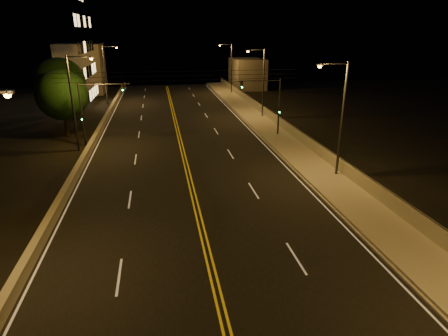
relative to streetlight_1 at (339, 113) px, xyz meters
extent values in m
cube|color=black|center=(-11.52, -0.99, -5.27)|extent=(18.00, 120.00, 0.02)
cube|color=gray|center=(-0.72, -0.99, -5.13)|extent=(3.60, 120.00, 0.30)
cube|color=gray|center=(-2.59, -0.99, -5.20)|extent=(0.14, 120.00, 0.15)
cube|color=gray|center=(0.93, -0.99, -4.48)|extent=(0.30, 120.00, 1.00)
cube|color=gray|center=(-20.55, -0.99, -4.91)|extent=(0.45, 120.00, 0.73)
cube|color=slate|center=(4.98, 51.20, -2.29)|extent=(6.00, 10.00, 5.98)
cube|color=slate|center=(-27.52, 50.30, -0.73)|extent=(8.00, 8.00, 9.08)
cylinder|color=black|center=(0.93, -0.99, -3.95)|extent=(0.06, 120.00, 0.06)
cube|color=silver|center=(-20.12, -0.99, -5.25)|extent=(0.12, 116.00, 0.00)
cube|color=silver|center=(-2.92, -0.99, -5.25)|extent=(0.12, 116.00, 0.00)
cube|color=gold|center=(-11.67, -0.99, -5.25)|extent=(0.12, 116.00, 0.00)
cube|color=gold|center=(-11.37, -0.99, -5.25)|extent=(0.12, 116.00, 0.00)
cube|color=silver|center=(-16.02, -10.49, -5.25)|extent=(0.12, 3.00, 0.00)
cube|color=silver|center=(-16.02, -1.49, -5.25)|extent=(0.12, 3.00, 0.00)
cube|color=silver|center=(-16.02, 7.51, -5.25)|extent=(0.12, 3.00, 0.00)
cube|color=silver|center=(-16.02, 16.51, -5.25)|extent=(0.12, 3.00, 0.00)
cube|color=silver|center=(-16.02, 25.51, -5.25)|extent=(0.12, 3.00, 0.00)
cube|color=silver|center=(-16.02, 34.51, -5.25)|extent=(0.12, 3.00, 0.00)
cube|color=silver|center=(-16.02, 43.51, -5.25)|extent=(0.12, 3.00, 0.00)
cube|color=silver|center=(-16.02, 52.51, -5.25)|extent=(0.12, 3.00, 0.00)
cube|color=silver|center=(-7.02, -10.49, -5.25)|extent=(0.12, 3.00, 0.00)
cube|color=silver|center=(-7.02, -1.49, -5.25)|extent=(0.12, 3.00, 0.00)
cube|color=silver|center=(-7.02, 7.51, -5.25)|extent=(0.12, 3.00, 0.00)
cube|color=silver|center=(-7.02, 16.51, -5.25)|extent=(0.12, 3.00, 0.00)
cube|color=silver|center=(-7.02, 25.51, -5.25)|extent=(0.12, 3.00, 0.00)
cube|color=silver|center=(-7.02, 34.51, -5.25)|extent=(0.12, 3.00, 0.00)
cube|color=silver|center=(-7.02, 43.51, -5.25)|extent=(0.12, 3.00, 0.00)
cube|color=silver|center=(-7.02, 52.51, -5.25)|extent=(0.12, 3.00, 0.00)
cylinder|color=#2D2D33|center=(0.28, 0.00, -0.71)|extent=(0.20, 0.20, 9.14)
cylinder|color=#2D2D33|center=(-0.82, 0.00, 3.71)|extent=(2.20, 0.12, 0.12)
cube|color=#2D2D33|center=(-1.92, 0.00, 3.64)|extent=(0.50, 0.25, 0.14)
sphere|color=#FF9E2D|center=(-1.92, 0.00, 3.54)|extent=(0.28, 0.28, 0.28)
cylinder|color=#2D2D33|center=(0.28, 22.34, -0.71)|extent=(0.20, 0.20, 9.14)
cylinder|color=#2D2D33|center=(-0.82, 22.34, 3.71)|extent=(2.20, 0.12, 0.12)
cube|color=#2D2D33|center=(-1.92, 22.34, 3.64)|extent=(0.50, 0.25, 0.14)
sphere|color=#FF9E2D|center=(-1.92, 22.34, 3.54)|extent=(0.28, 0.28, 0.28)
cylinder|color=#2D2D33|center=(0.28, 44.13, -0.71)|extent=(0.20, 0.20, 9.14)
cylinder|color=#2D2D33|center=(-0.82, 44.13, 3.71)|extent=(2.20, 0.12, 0.12)
cube|color=#2D2D33|center=(-1.92, 44.13, 3.64)|extent=(0.50, 0.25, 0.14)
sphere|color=#FF9E2D|center=(-1.92, 44.13, 3.54)|extent=(0.28, 0.28, 0.28)
cube|color=#2D2D33|center=(-19.52, -10.18, 3.64)|extent=(0.50, 0.25, 0.14)
sphere|color=#FF9E2D|center=(-19.52, -10.18, 3.54)|extent=(0.28, 0.28, 0.28)
cylinder|color=#2D2D33|center=(-21.72, 11.41, -0.71)|extent=(0.20, 0.20, 9.14)
cylinder|color=#2D2D33|center=(-20.62, 11.41, 3.71)|extent=(2.20, 0.12, 0.12)
cube|color=#2D2D33|center=(-19.52, 11.41, 3.64)|extent=(0.50, 0.25, 0.14)
sphere|color=#FF9E2D|center=(-19.52, 11.41, 3.54)|extent=(0.28, 0.28, 0.28)
cylinder|color=#2D2D33|center=(-21.72, 37.09, -0.71)|extent=(0.20, 0.20, 9.14)
cylinder|color=#2D2D33|center=(-20.62, 37.09, 3.71)|extent=(2.20, 0.12, 0.12)
cube|color=#2D2D33|center=(-19.52, 37.09, 3.64)|extent=(0.50, 0.25, 0.14)
sphere|color=#FF9E2D|center=(-19.52, 37.09, 3.54)|extent=(0.28, 0.28, 0.28)
cylinder|color=#2D2D33|center=(-0.52, 12.98, -2.06)|extent=(0.18, 0.18, 6.43)
cylinder|color=#2D2D33|center=(-3.02, 12.98, 0.95)|extent=(5.00, 0.10, 0.10)
cube|color=black|center=(-4.77, 12.98, 0.60)|extent=(0.28, 0.18, 0.80)
sphere|color=#19FF4C|center=(-4.77, 12.87, 0.35)|extent=(0.14, 0.14, 0.14)
cube|color=black|center=(-0.52, 12.83, -2.28)|extent=(0.22, 0.14, 0.55)
cylinder|color=#2D2D33|center=(-21.32, 12.98, -2.06)|extent=(0.18, 0.18, 6.43)
cylinder|color=#2D2D33|center=(-18.82, 12.98, 0.95)|extent=(5.00, 0.10, 0.10)
cube|color=black|center=(-17.07, 12.98, 0.60)|extent=(0.28, 0.18, 0.80)
sphere|color=#19FF4C|center=(-17.07, 12.87, 0.35)|extent=(0.14, 0.14, 0.14)
cube|color=black|center=(-21.32, 12.83, -2.28)|extent=(0.22, 0.14, 0.55)
cylinder|color=black|center=(-11.52, 8.51, 1.72)|extent=(22.00, 0.03, 0.03)
cylinder|color=black|center=(-11.52, 8.51, 2.12)|extent=(22.00, 0.03, 0.03)
cylinder|color=black|center=(-11.52, 8.51, 2.52)|extent=(22.00, 0.03, 0.03)
cylinder|color=black|center=(-23.90, 17.04, -3.98)|extent=(0.36, 0.36, 2.60)
sphere|color=black|center=(-23.90, 17.04, -0.58)|extent=(5.49, 5.49, 5.49)
cylinder|color=black|center=(-25.41, 23.65, -3.84)|extent=(0.36, 0.36, 2.88)
sphere|color=black|center=(-25.41, 23.65, -0.07)|extent=(6.08, 6.08, 6.08)
camera|label=1|loc=(-13.67, -26.35, 5.89)|focal=30.00mm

